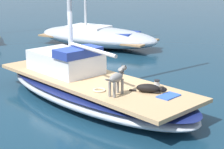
# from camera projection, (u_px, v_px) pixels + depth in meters

# --- Properties ---
(ground_plane) EXTENTS (120.00, 120.00, 0.00)m
(ground_plane) POSITION_uv_depth(u_px,v_px,m) (91.00, 101.00, 10.51)
(ground_plane) COLOR #143347
(sailboat_main) EXTENTS (3.35, 7.48, 0.66)m
(sailboat_main) POSITION_uv_depth(u_px,v_px,m) (91.00, 90.00, 10.42)
(sailboat_main) COLOR #B2B7C1
(sailboat_main) RESTS_ON ground
(cabin_house) EXTENTS (1.65, 2.37, 0.84)m
(cabin_house) POSITION_uv_depth(u_px,v_px,m) (67.00, 60.00, 11.02)
(cabin_house) COLOR silver
(cabin_house) RESTS_ON sailboat_main
(dog_grey) EXTENTS (0.91, 0.42, 0.70)m
(dog_grey) POSITION_uv_depth(u_px,v_px,m) (117.00, 78.00, 8.88)
(dog_grey) COLOR gray
(dog_grey) RESTS_ON sailboat_main
(dog_black) EXTENTS (0.69, 0.77, 0.22)m
(dog_black) POSITION_uv_depth(u_px,v_px,m) (150.00, 88.00, 9.13)
(dog_black) COLOR black
(dog_black) RESTS_ON sailboat_main
(deck_winch) EXTENTS (0.16, 0.16, 0.21)m
(deck_winch) POSITION_uv_depth(u_px,v_px,m) (157.00, 84.00, 9.52)
(deck_winch) COLOR #B7B7BC
(deck_winch) RESTS_ON sailboat_main
(coiled_rope) EXTENTS (0.32, 0.32, 0.04)m
(coiled_rope) POSITION_uv_depth(u_px,v_px,m) (99.00, 90.00, 9.26)
(coiled_rope) COLOR beige
(coiled_rope) RESTS_ON sailboat_main
(deck_towel) EXTENTS (0.61, 0.44, 0.03)m
(deck_towel) POSITION_uv_depth(u_px,v_px,m) (169.00, 96.00, 8.85)
(deck_towel) COLOR blue
(deck_towel) RESTS_ON sailboat_main
(moored_boat_starboard_side) EXTENTS (4.88, 7.07, 7.33)m
(moored_boat_starboard_side) POSITION_uv_depth(u_px,v_px,m) (97.00, 36.00, 18.21)
(moored_boat_starboard_side) COLOR #B2B7C1
(moored_boat_starboard_side) RESTS_ON ground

